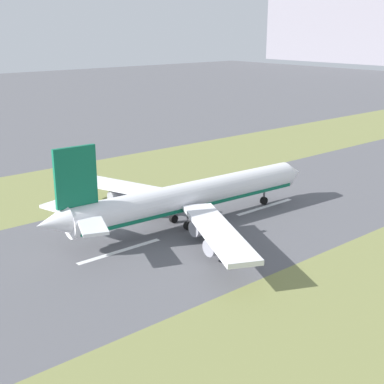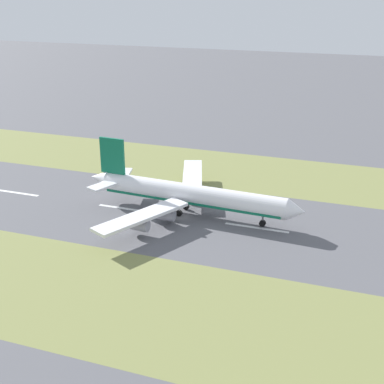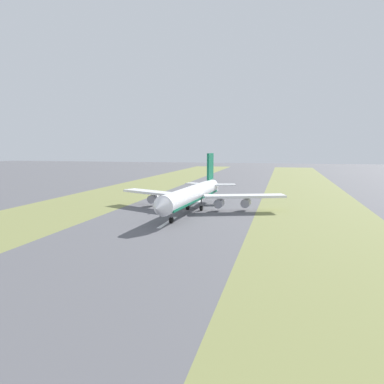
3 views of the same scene
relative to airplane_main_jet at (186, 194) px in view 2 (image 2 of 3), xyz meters
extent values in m
plane|color=#56565B|center=(2.87, -0.40, -6.02)|extent=(800.00, 800.00, 0.00)
cube|color=olive|center=(-42.13, -0.40, -6.02)|extent=(40.00, 600.00, 0.01)
cube|color=olive|center=(47.87, -0.40, -6.02)|extent=(40.00, 600.00, 0.01)
cube|color=silver|center=(2.87, -58.10, -6.01)|extent=(1.20, 18.00, 0.01)
cube|color=silver|center=(2.87, -18.10, -6.01)|extent=(1.20, 18.00, 0.01)
cube|color=silver|center=(2.87, 21.90, -6.01)|extent=(1.20, 18.00, 0.01)
cylinder|color=white|center=(0.11, 1.90, 0.18)|extent=(9.25, 56.25, 6.00)
cone|color=white|center=(1.89, 32.35, 0.18)|extent=(6.16, 5.33, 5.88)
cone|color=white|center=(-1.70, -29.05, 0.98)|extent=(5.44, 6.29, 5.10)
cube|color=#0F6647|center=(0.11, 1.90, -1.47)|extent=(8.82, 54.00, 0.70)
cube|color=white|center=(-17.78, -4.29, -0.72)|extent=(29.40, 14.96, 0.90)
cube|color=white|center=(17.16, -6.33, -0.72)|extent=(28.78, 17.83, 0.90)
cylinder|color=#93939E|center=(-9.11, -1.57, -3.17)|extent=(3.47, 4.98, 3.20)
cylinder|color=#93939E|center=(-18.30, -4.54, -3.17)|extent=(3.47, 4.98, 3.20)
cylinder|color=#93939E|center=(8.86, -2.62, -3.17)|extent=(3.47, 4.98, 3.20)
cylinder|color=#93939E|center=(17.64, -6.63, -3.17)|extent=(3.47, 4.98, 3.20)
cube|color=#0F6647|center=(-1.40, -24.05, 8.68)|extent=(1.26, 8.03, 11.00)
cube|color=white|center=(-6.89, -23.73, 1.18)|extent=(10.79, 6.79, 0.60)
cube|color=white|center=(4.09, -24.37, 1.18)|extent=(10.92, 7.74, 0.60)
cylinder|color=#59595E|center=(1.35, 23.15, -3.52)|extent=(0.50, 0.50, 3.20)
cylinder|color=black|center=(1.35, 23.15, -5.12)|extent=(1.00, 1.85, 1.80)
cylinder|color=#59595E|center=(-2.66, -0.94, -3.52)|extent=(0.50, 0.50, 3.20)
cylinder|color=black|center=(-2.66, -0.94, -5.12)|extent=(1.00, 1.85, 1.80)
cylinder|color=#59595E|center=(2.53, -1.24, -3.52)|extent=(0.50, 0.50, 3.20)
cylinder|color=black|center=(2.53, -1.24, -5.12)|extent=(1.00, 1.85, 1.80)
camera|label=1|loc=(82.50, -67.28, 34.51)|focal=50.00mm
camera|label=2|loc=(135.04, 49.71, 57.33)|focal=50.00mm
camera|label=3|loc=(-30.91, 129.13, 16.87)|focal=35.00mm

